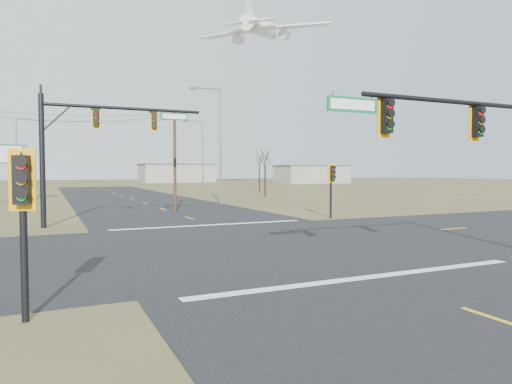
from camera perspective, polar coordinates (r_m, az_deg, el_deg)
ground at (r=21.08m, az=1.04°, el=-6.41°), size 320.00×320.00×0.00m
road_ew at (r=21.08m, az=1.04°, el=-6.38°), size 160.00×14.00×0.02m
road_ns at (r=21.08m, az=1.04°, el=-6.37°), size 14.00×160.00×0.02m
stop_bar_near at (r=14.81m, az=13.96°, el=-10.27°), size 12.00×0.40×0.01m
stop_bar_far at (r=27.96m, az=-5.67°, el=-4.11°), size 12.00×0.40×0.01m
mast_arm_near at (r=17.73m, az=25.88°, el=6.42°), size 10.33×0.40×6.25m
mast_arm_far at (r=29.39m, az=-19.67°, el=6.91°), size 9.61×0.55×7.78m
pedestal_signal_ne at (r=32.35m, az=9.50°, el=1.82°), size 0.64×0.54×3.86m
pedestal_signal_sw at (r=10.98m, az=-27.18°, el=-0.16°), size 0.64×0.54×3.83m
utility_pole_near at (r=36.15m, az=-10.11°, el=3.98°), size 1.91×0.57×7.93m
highway_sign at (r=54.96m, az=-28.38°, el=3.39°), size 3.21×0.76×6.12m
streetlight_a at (r=44.91m, az=-4.77°, el=6.62°), size 3.19×0.39×11.44m
streetlight_b at (r=66.85m, az=-6.88°, el=4.95°), size 2.99×0.41×10.69m
streetlight_c at (r=57.32m, az=-27.55°, el=4.27°), size 2.60×0.33×9.31m
bare_tree_c at (r=57.90m, az=1.15°, el=4.48°), size 2.84×2.84×6.57m
bare_tree_d at (r=70.73m, az=0.43°, el=4.33°), size 2.74×2.74×6.66m
warehouse_mid at (r=133.18m, az=-9.91°, el=2.28°), size 20.00×12.00×5.00m
warehouse_right at (r=121.93m, az=6.98°, el=2.15°), size 18.00×10.00×4.50m
jet_airliner at (r=109.27m, az=0.67°, el=19.82°), size 29.40×29.38×13.15m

